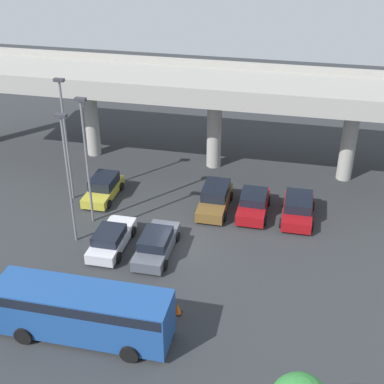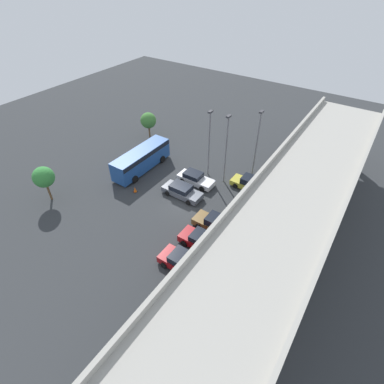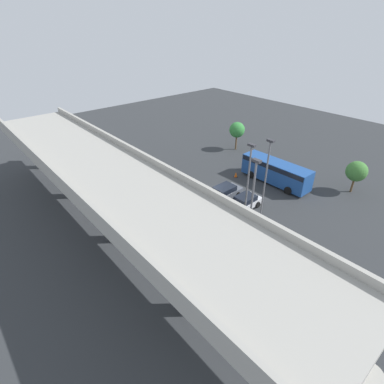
# 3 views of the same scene
# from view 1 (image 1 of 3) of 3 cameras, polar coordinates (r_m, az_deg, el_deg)

# --- Properties ---
(ground_plane) EXTENTS (89.64, 89.64, 0.00)m
(ground_plane) POSITION_cam_1_polar(r_m,az_deg,el_deg) (34.17, -1.36, -5.86)
(ground_plane) COLOR #2D3033
(highway_overpass) EXTENTS (42.80, 7.49, 7.71)m
(highway_overpass) POSITION_cam_1_polar(r_m,az_deg,el_deg) (41.76, 2.48, 10.62)
(highway_overpass) COLOR #9E9B93
(highway_overpass) RESTS_ON ground_plane
(parked_car_0) EXTENTS (2.06, 4.33, 1.57)m
(parked_car_0) POSITION_cam_1_polar(r_m,az_deg,el_deg) (39.76, -9.43, 0.44)
(parked_car_0) COLOR gold
(parked_car_0) RESTS_ON ground_plane
(parked_car_1) EXTENTS (2.05, 4.70, 1.44)m
(parked_car_1) POSITION_cam_1_polar(r_m,az_deg,el_deg) (34.09, -8.61, -4.95)
(parked_car_1) COLOR silver
(parked_car_1) RESTS_ON ground_plane
(parked_car_2) EXTENTS (2.12, 4.88, 1.46)m
(parked_car_2) POSITION_cam_1_polar(r_m,az_deg,el_deg) (33.30, -3.83, -5.54)
(parked_car_2) COLOR #515660
(parked_car_2) RESTS_ON ground_plane
(parked_car_3) EXTENTS (2.13, 4.77, 1.65)m
(parked_car_3) POSITION_cam_1_polar(r_m,az_deg,el_deg) (37.85, 2.47, -0.66)
(parked_car_3) COLOR brown
(parked_car_3) RESTS_ON ground_plane
(parked_car_4) EXTENTS (2.16, 4.35, 1.53)m
(parked_car_4) POSITION_cam_1_polar(r_m,az_deg,el_deg) (37.48, 6.55, -1.27)
(parked_car_4) COLOR maroon
(parked_car_4) RESTS_ON ground_plane
(parked_car_5) EXTENTS (2.24, 4.47, 1.55)m
(parked_car_5) POSITION_cam_1_polar(r_m,az_deg,el_deg) (37.39, 11.23, -1.73)
(parked_car_5) COLOR maroon
(parked_car_5) RESTS_ON ground_plane
(shuttle_bus) EXTENTS (8.92, 2.69, 2.80)m
(shuttle_bus) POSITION_cam_1_polar(r_m,az_deg,el_deg) (27.60, -11.59, -12.16)
(shuttle_bus) COLOR #1E478C
(shuttle_bus) RESTS_ON ground_plane
(lamp_post_near_aisle) EXTENTS (0.70, 0.35, 9.04)m
(lamp_post_near_aisle) POSITION_cam_1_polar(r_m,az_deg,el_deg) (38.09, -13.35, 6.21)
(lamp_post_near_aisle) COLOR slate
(lamp_post_near_aisle) RESTS_ON ground_plane
(lamp_post_mid_lot) EXTENTS (0.70, 0.35, 8.82)m
(lamp_post_mid_lot) POSITION_cam_1_polar(r_m,az_deg,el_deg) (34.92, -11.23, 4.08)
(lamp_post_mid_lot) COLOR slate
(lamp_post_mid_lot) RESTS_ON ground_plane
(lamp_post_by_overpass) EXTENTS (0.70, 0.35, 8.68)m
(lamp_post_by_overpass) POSITION_cam_1_polar(r_m,az_deg,el_deg) (33.07, -13.12, 2.21)
(lamp_post_by_overpass) COLOR slate
(lamp_post_by_overpass) RESTS_ON ground_plane
(traffic_cone) EXTENTS (0.44, 0.44, 0.70)m
(traffic_cone) POSITION_cam_1_polar(r_m,az_deg,el_deg) (29.14, -1.55, -12.34)
(traffic_cone) COLOR black
(traffic_cone) RESTS_ON ground_plane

